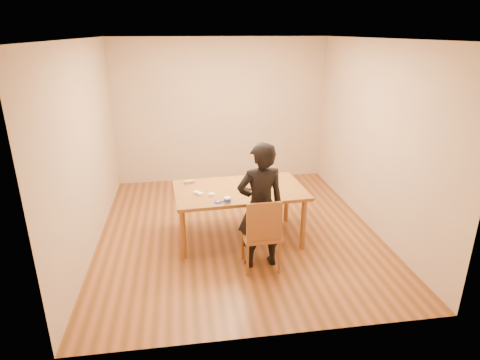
{
  "coord_description": "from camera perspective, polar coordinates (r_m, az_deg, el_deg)",
  "views": [
    {
      "loc": [
        -0.75,
        -5.31,
        2.8
      ],
      "look_at": [
        -0.0,
        -0.29,
        0.9
      ],
      "focal_mm": 30.0,
      "sensor_mm": 36.0,
      "label": 1
    }
  ],
  "objects": [
    {
      "name": "frosting_dome",
      "position": [
        5.54,
        1.82,
        0.02
      ],
      "size": [
        0.23,
        0.23,
        0.03
      ],
      "primitive_type": "ellipsoid",
      "color": "white",
      "rests_on": "cake"
    },
    {
      "name": "dining_table",
      "position": [
        5.52,
        -0.08,
        -1.47
      ],
      "size": [
        1.84,
        1.16,
        0.04
      ],
      "primitive_type": "cube",
      "rotation": [
        0.0,
        0.0,
        0.06
      ],
      "color": "brown",
      "rests_on": "floor"
    },
    {
      "name": "ramekin_green",
      "position": [
        5.29,
        -4.07,
        -2.08
      ],
      "size": [
        0.08,
        0.08,
        0.04
      ],
      "primitive_type": "cylinder",
      "color": "white",
      "rests_on": "dining_table"
    },
    {
      "name": "person",
      "position": [
        4.86,
        2.93,
        -3.74
      ],
      "size": [
        0.63,
        0.45,
        1.61
      ],
      "primitive_type": "imported",
      "rotation": [
        0.0,
        0.0,
        3.26
      ],
      "color": "black",
      "rests_on": "floor"
    },
    {
      "name": "candy_box_pink",
      "position": [
        5.76,
        -7.2,
        -0.37
      ],
      "size": [
        0.15,
        0.1,
        0.02
      ],
      "primitive_type": "cube",
      "rotation": [
        0.0,
        0.0,
        0.3
      ],
      "color": "#E836A2",
      "rests_on": "dining_table"
    },
    {
      "name": "frosting_lid",
      "position": [
        5.09,
        -3.15,
        -3.18
      ],
      "size": [
        0.1,
        0.1,
        0.01
      ],
      "primitive_type": "cylinder",
      "color": "#161D94",
      "rests_on": "dining_table"
    },
    {
      "name": "frosting_tub",
      "position": [
        5.06,
        -1.8,
        -2.86
      ],
      "size": [
        0.08,
        0.08,
        0.07
      ],
      "primitive_type": "cylinder",
      "color": "white",
      "rests_on": "dining_table"
    },
    {
      "name": "spatula",
      "position": [
        5.11,
        -2.23,
        -3.08
      ],
      "size": [
        0.15,
        0.03,
        0.01
      ],
      "primitive_type": "cube",
      "rotation": [
        0.0,
        0.0,
        0.1
      ],
      "color": "black",
      "rests_on": "dining_table"
    },
    {
      "name": "ramekin_yellow",
      "position": [
        5.37,
        -6.21,
        -1.8
      ],
      "size": [
        0.08,
        0.08,
        0.04
      ],
      "primitive_type": "cylinder",
      "color": "white",
      "rests_on": "dining_table"
    },
    {
      "name": "cake_plate",
      "position": [
        5.57,
        1.81,
        -0.92
      ],
      "size": [
        0.26,
        0.26,
        0.02
      ],
      "primitive_type": "cylinder",
      "color": "#AE0B28",
      "rests_on": "dining_table"
    },
    {
      "name": "candy_box_green",
      "position": [
        5.75,
        -7.26,
        -0.17
      ],
      "size": [
        0.14,
        0.09,
        0.02
      ],
      "primitive_type": "cube",
      "rotation": [
        0.0,
        0.0,
        0.19
      ],
      "color": "green",
      "rests_on": "candy_box_pink"
    },
    {
      "name": "cake",
      "position": [
        5.56,
        1.81,
        -0.46
      ],
      "size": [
        0.23,
        0.23,
        0.07
      ],
      "primitive_type": "cylinder",
      "color": "white",
      "rests_on": "cake_plate"
    },
    {
      "name": "frosting_dollop",
      "position": [
        5.08,
        -3.15,
        -3.05
      ],
      "size": [
        0.04,
        0.04,
        0.02
      ],
      "primitive_type": "ellipsoid",
      "color": "white",
      "rests_on": "frosting_lid"
    },
    {
      "name": "ramekin_multi",
      "position": [
        5.32,
        -5.68,
        -2.0
      ],
      "size": [
        0.08,
        0.08,
        0.04
      ],
      "primitive_type": "cylinder",
      "color": "white",
      "rests_on": "dining_table"
    },
    {
      "name": "room_shell",
      "position": [
        5.88,
        -0.86,
        6.25
      ],
      "size": [
        4.0,
        4.5,
        2.7
      ],
      "color": "brown",
      "rests_on": "ground"
    },
    {
      "name": "dining_chair",
      "position": [
        4.97,
        2.96,
        -7.68
      ],
      "size": [
        0.47,
        0.47,
        0.04
      ],
      "primitive_type": "cube",
      "rotation": [
        0.0,
        0.0,
        0.03
      ],
      "color": "brown",
      "rests_on": "floor"
    }
  ]
}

